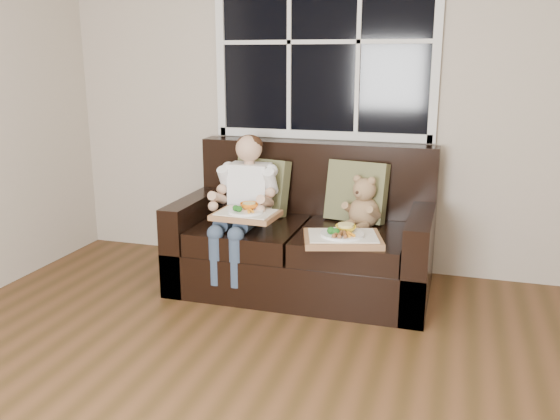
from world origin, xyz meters
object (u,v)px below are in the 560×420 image
(loveseat, at_px, (305,242))
(teddy_bear, at_px, (364,206))
(child, at_px, (245,194))
(tray_left, at_px, (246,213))
(tray_right, at_px, (343,237))

(loveseat, bearing_deg, teddy_bear, 1.88)
(child, bearing_deg, tray_left, -67.39)
(teddy_bear, bearing_deg, loveseat, -157.52)
(child, relative_size, tray_right, 1.65)
(tray_left, relative_size, tray_right, 0.76)
(child, bearing_deg, teddy_bear, 9.67)
(tray_right, bearing_deg, loveseat, 115.87)
(child, height_order, teddy_bear, child)
(teddy_bear, relative_size, tray_left, 0.86)
(loveseat, xyz_separation_m, child, (-0.39, -0.12, 0.34))
(teddy_bear, relative_size, tray_right, 0.66)
(child, distance_m, tray_left, 0.23)
(teddy_bear, height_order, tray_left, teddy_bear)
(loveseat, bearing_deg, tray_right, -47.62)
(teddy_bear, distance_m, tray_left, 0.78)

